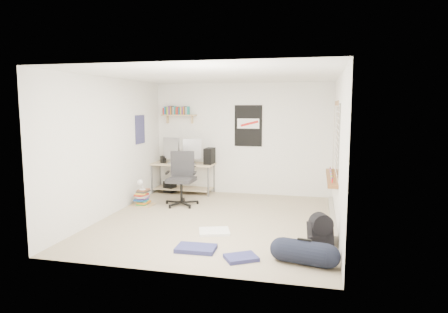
% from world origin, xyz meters
% --- Properties ---
extents(floor, '(4.00, 4.50, 0.01)m').
position_xyz_m(floor, '(0.00, 0.00, -0.01)').
color(floor, gray).
rests_on(floor, ground).
extents(ceiling, '(4.00, 4.50, 0.01)m').
position_xyz_m(ceiling, '(0.00, 0.00, 2.50)').
color(ceiling, white).
rests_on(ceiling, ground).
extents(back_wall, '(4.00, 0.01, 2.50)m').
position_xyz_m(back_wall, '(0.00, 2.25, 1.25)').
color(back_wall, silver).
rests_on(back_wall, ground).
extents(left_wall, '(0.01, 4.50, 2.50)m').
position_xyz_m(left_wall, '(-2.00, 0.00, 1.25)').
color(left_wall, silver).
rests_on(left_wall, ground).
extents(right_wall, '(0.01, 4.50, 2.50)m').
position_xyz_m(right_wall, '(2.00, 0.00, 1.25)').
color(right_wall, silver).
rests_on(right_wall, ground).
extents(desk, '(1.50, 0.76, 0.66)m').
position_xyz_m(desk, '(-1.32, 2.00, 0.36)').
color(desk, tan).
rests_on(desk, floor).
extents(monitor_left, '(0.44, 0.24, 0.47)m').
position_xyz_m(monitor_left, '(-1.53, 1.82, 0.90)').
color(monitor_left, '#9E9EA3').
rests_on(monitor_left, desk).
extents(monitor_right, '(0.42, 0.27, 0.45)m').
position_xyz_m(monitor_right, '(-1.04, 1.80, 0.89)').
color(monitor_right, '#ABABB0').
rests_on(monitor_right, desk).
extents(pc_tower, '(0.19, 0.38, 0.39)m').
position_xyz_m(pc_tower, '(-0.69, 2.00, 0.86)').
color(pc_tower, black).
rests_on(pc_tower, desk).
extents(keyboard, '(0.47, 0.23, 0.02)m').
position_xyz_m(keyboard, '(-1.02, 1.74, 0.68)').
color(keyboard, black).
rests_on(keyboard, desk).
extents(speaker_left, '(0.12, 0.12, 0.20)m').
position_xyz_m(speaker_left, '(-1.75, 1.88, 0.76)').
color(speaker_left, black).
rests_on(speaker_left, desk).
extents(speaker_right, '(0.09, 0.09, 0.18)m').
position_xyz_m(speaker_right, '(-0.70, 1.87, 0.75)').
color(speaker_right, black).
rests_on(speaker_right, desk).
extents(office_chair, '(0.84, 0.84, 1.08)m').
position_xyz_m(office_chair, '(-0.97, 0.89, 0.49)').
color(office_chair, '#28272A').
rests_on(office_chair, floor).
extents(wall_shelf, '(0.80, 0.22, 0.24)m').
position_xyz_m(wall_shelf, '(-1.45, 2.14, 1.78)').
color(wall_shelf, tan).
rests_on(wall_shelf, back_wall).
extents(poster_back_wall, '(0.62, 0.03, 0.92)m').
position_xyz_m(poster_back_wall, '(0.15, 2.23, 1.55)').
color(poster_back_wall, black).
rests_on(poster_back_wall, back_wall).
extents(poster_left_wall, '(0.02, 0.42, 0.60)m').
position_xyz_m(poster_left_wall, '(-1.99, 1.20, 1.50)').
color(poster_left_wall, navy).
rests_on(poster_left_wall, left_wall).
extents(window, '(0.10, 1.50, 1.26)m').
position_xyz_m(window, '(1.95, 0.30, 1.45)').
color(window, brown).
rests_on(window, right_wall).
extents(baseboard_heater, '(0.08, 2.50, 0.18)m').
position_xyz_m(baseboard_heater, '(1.96, 0.30, 0.09)').
color(baseboard_heater, '#B7B2A8').
rests_on(baseboard_heater, floor).
extents(backpack, '(0.39, 0.35, 0.42)m').
position_xyz_m(backpack, '(1.75, -1.08, 0.20)').
color(backpack, black).
rests_on(backpack, floor).
extents(duffel_bag, '(0.37, 0.37, 0.61)m').
position_xyz_m(duffel_bag, '(1.55, -1.62, 0.14)').
color(duffel_bag, black).
rests_on(duffel_bag, floor).
extents(tshirt, '(0.58, 0.53, 0.04)m').
position_xyz_m(tshirt, '(0.12, -0.67, 0.02)').
color(tshirt, silver).
rests_on(tshirt, floor).
extents(jeans_a, '(0.56, 0.36, 0.06)m').
position_xyz_m(jeans_a, '(0.07, -1.48, 0.03)').
color(jeans_a, navy).
rests_on(jeans_a, floor).
extents(jeans_b, '(0.51, 0.47, 0.05)m').
position_xyz_m(jeans_b, '(0.74, -1.66, 0.03)').
color(jeans_b, navy).
rests_on(jeans_b, floor).
extents(book_stack, '(0.55, 0.48, 0.33)m').
position_xyz_m(book_stack, '(-1.75, 0.72, 0.15)').
color(book_stack, brown).
rests_on(book_stack, floor).
extents(desk_lamp, '(0.17, 0.23, 0.21)m').
position_xyz_m(desk_lamp, '(-1.73, 0.70, 0.38)').
color(desk_lamp, white).
rests_on(desk_lamp, book_stack).
extents(subwoofer, '(0.28, 0.28, 0.26)m').
position_xyz_m(subwoofer, '(-1.63, 1.96, 0.14)').
color(subwoofer, black).
rests_on(subwoofer, floor).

